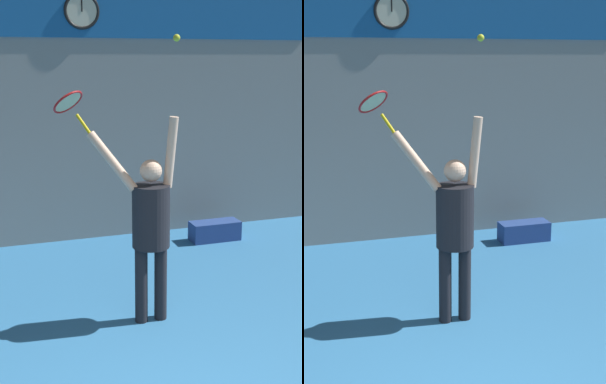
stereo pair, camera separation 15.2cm
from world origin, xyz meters
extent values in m
cube|color=gray|center=(0.00, 5.21, 2.50)|extent=(18.00, 0.10, 5.00)
cube|color=#195B9E|center=(0.00, 5.15, 3.27)|extent=(7.68, 0.02, 0.70)
cylinder|color=beige|center=(0.31, 5.13, 3.27)|extent=(0.45, 0.02, 0.45)
torus|color=black|center=(0.31, 5.13, 3.27)|extent=(0.50, 0.05, 0.50)
cube|color=black|center=(0.31, 5.12, 3.35)|extent=(0.02, 0.01, 0.18)
cylinder|color=black|center=(0.30, 2.41, 0.40)|extent=(0.13, 0.13, 0.81)
cylinder|color=black|center=(0.51, 2.41, 0.40)|extent=(0.13, 0.13, 0.81)
cylinder|color=black|center=(0.41, 2.41, 1.13)|extent=(0.38, 0.38, 0.63)
sphere|color=beige|center=(0.41, 2.41, 1.59)|extent=(0.22, 0.22, 0.22)
cylinder|color=beige|center=(0.60, 2.39, 1.76)|extent=(0.18, 0.17, 0.70)
cylinder|color=beige|center=(0.06, 2.55, 1.67)|extent=(0.47, 0.41, 0.58)
cylinder|color=yellow|center=(-0.17, 2.76, 2.02)|extent=(0.14, 0.16, 0.20)
torus|color=red|center=(-0.29, 2.91, 2.23)|extent=(0.43, 0.42, 0.24)
cylinder|color=beige|center=(-0.29, 2.91, 2.23)|extent=(0.36, 0.35, 0.20)
sphere|color=#CCDB2D|center=(0.63, 2.34, 2.83)|extent=(0.07, 0.07, 0.07)
cube|color=navy|center=(2.09, 4.49, 0.14)|extent=(0.74, 0.30, 0.29)
camera|label=1|loc=(-1.18, -2.42, 2.65)|focal=50.00mm
camera|label=2|loc=(-1.03, -2.46, 2.65)|focal=50.00mm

